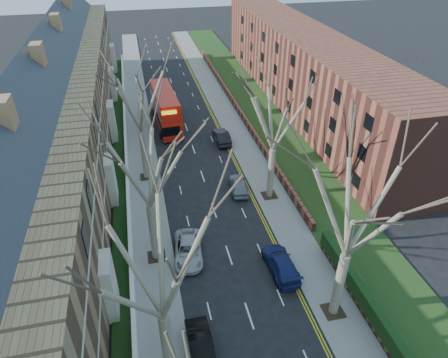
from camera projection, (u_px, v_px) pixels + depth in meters
pavement_left at (139, 131)px, 50.56m from camera, size 3.00×102.00×0.12m
pavement_right at (231, 122)px, 52.77m from camera, size 3.00×102.00×0.12m
terrace_left at (59, 125)px, 39.62m from camera, size 9.70×78.00×13.60m
flats_right at (305, 70)px, 55.45m from camera, size 13.97×54.00×10.00m
front_wall_left at (127, 160)px, 43.43m from camera, size 0.30×78.00×1.00m
grass_verge_right at (264, 119)px, 53.56m from camera, size 6.00×102.00×0.06m
tree_left_mid at (156, 258)px, 18.51m from camera, size 10.50×10.50×14.71m
tree_left_far at (144, 158)px, 26.83m from camera, size 10.15×10.15×14.22m
tree_left_dist at (136, 90)px, 36.43m from camera, size 10.50×10.50×14.71m
tree_right_mid at (358, 201)px, 22.24m from camera, size 10.50×10.50×14.71m
tree_right_far at (276, 108)px, 33.82m from camera, size 10.15×10.15×14.22m
double_decker_bus at (166, 110)px, 50.92m from camera, size 3.20×10.91×4.52m
car_left_mid at (201, 348)px, 24.48m from camera, size 1.53×4.20×1.38m
car_left_far at (188, 250)px, 31.71m from camera, size 2.83×5.05×1.33m
car_right_near at (281, 264)px, 30.41m from camera, size 2.04×4.78×1.37m
car_right_mid at (239, 185)px, 39.37m from camera, size 2.07×4.20×1.38m
car_right_far at (222, 137)px, 47.88m from camera, size 1.54×4.39×1.45m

